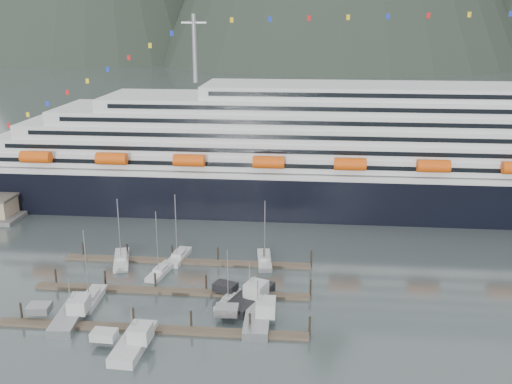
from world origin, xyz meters
TOP-DOWN VIEW (x-y plane):
  - ground at (0.00, 0.00)m, footprint 1600.00×1600.00m
  - cruise_ship at (30.03, 54.94)m, footprint 210.00×30.40m
  - dock_near at (-4.93, -9.95)m, footprint 48.18×2.28m
  - dock_mid at (-4.93, 3.05)m, footprint 48.18×2.28m
  - dock_far at (-4.93, 16.05)m, footprint 48.18×2.28m
  - sailboat_a at (-17.47, -1.70)m, footprint 3.07×9.53m
  - sailboat_b at (-8.71, 10.49)m, footprint 3.85×9.21m
  - sailboat_e at (-17.59, 14.97)m, footprint 5.41×10.73m
  - sailboat_f at (-6.88, 17.58)m, footprint 3.55×9.27m
  - sailboat_g at (10.00, 17.56)m, footprint 3.69×10.19m
  - sailboat_h at (5.73, 0.13)m, footprint 4.51×8.26m
  - trawler_a at (-18.70, -7.39)m, footprint 9.83×13.58m
  - trawler_b at (-6.36, -14.99)m, footprint 8.87×11.63m
  - trawler_d at (10.72, -5.59)m, footprint 9.54×12.90m
  - trawler_e at (8.78, 0.85)m, footprint 10.56×12.78m

SIDE VIEW (x-z plane):
  - ground at x=0.00m, z-range 0.00..0.00m
  - dock_near at x=-4.93m, z-range -1.29..1.91m
  - dock_mid at x=-4.93m, z-range -1.29..1.91m
  - dock_far at x=-4.93m, z-range -1.29..1.91m
  - sailboat_h at x=5.73m, z-range -4.66..5.44m
  - sailboat_b at x=-8.71m, z-range -6.00..6.81m
  - sailboat_g at x=10.00m, z-range -6.22..7.04m
  - sailboat_e at x=-17.59m, z-range -6.41..7.26m
  - sailboat_f at x=-6.88m, z-range -6.57..7.43m
  - sailboat_a at x=-17.47m, z-range -6.34..7.20m
  - trawler_a at x=-18.70m, z-range -2.74..4.58m
  - trawler_b at x=-6.36m, z-range -2.80..4.67m
  - trawler_d at x=10.72m, z-range -2.87..4.78m
  - trawler_e at x=8.78m, z-range -2.99..4.95m
  - cruise_ship at x=30.03m, z-range -13.11..37.19m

